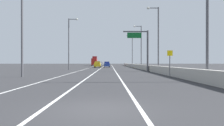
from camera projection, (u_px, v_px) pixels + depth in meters
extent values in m
plane|color=#2D2D30|center=(108.00, 67.00, 71.55)|extent=(320.00, 320.00, 0.00)
cube|color=silver|center=(90.00, 68.00, 62.48)|extent=(0.16, 130.00, 0.00)
cube|color=silver|center=(101.00, 68.00, 62.52)|extent=(0.16, 130.00, 0.00)
cube|color=silver|center=(113.00, 68.00, 62.57)|extent=(0.16, 130.00, 0.00)
cube|color=#B2ADA3|center=(143.00, 67.00, 47.64)|extent=(0.60, 120.00, 1.10)
cylinder|color=#47474C|center=(148.00, 51.00, 38.57)|extent=(0.36, 0.36, 7.50)
cube|color=#47474C|center=(135.00, 32.00, 38.53)|extent=(4.50, 0.20, 0.20)
cube|color=#0C5923|center=(134.00, 35.00, 38.41)|extent=(2.60, 0.10, 1.00)
cylinder|color=#4C4C51|center=(170.00, 67.00, 23.40)|extent=(0.10, 0.10, 2.40)
cube|color=yellow|center=(170.00, 53.00, 23.36)|extent=(0.60, 0.04, 0.60)
cylinder|color=#4C4C51|center=(207.00, 16.00, 17.94)|extent=(0.24, 0.24, 11.28)
cylinder|color=#4C4C51|center=(158.00, 40.00, 36.69)|extent=(0.24, 0.24, 11.28)
cube|color=#4C4C51|center=(153.00, 8.00, 36.65)|extent=(1.80, 0.12, 0.12)
sphere|color=beige|center=(148.00, 8.00, 36.64)|extent=(0.44, 0.44, 0.44)
cylinder|color=#4C4C51|center=(141.00, 47.00, 55.43)|extent=(0.24, 0.24, 11.28)
cube|color=#4C4C51|center=(138.00, 26.00, 55.40)|extent=(1.80, 0.12, 0.12)
sphere|color=beige|center=(134.00, 26.00, 55.39)|extent=(0.44, 0.44, 0.44)
cylinder|color=#4C4C51|center=(132.00, 51.00, 74.17)|extent=(0.24, 0.24, 11.28)
cube|color=#4C4C51|center=(130.00, 35.00, 74.14)|extent=(1.80, 0.12, 0.12)
sphere|color=beige|center=(127.00, 35.00, 74.13)|extent=(0.44, 0.44, 0.44)
cylinder|color=#4C4C51|center=(22.00, 27.00, 23.72)|extent=(0.24, 0.24, 11.28)
cylinder|color=#4C4C51|center=(69.00, 44.00, 46.23)|extent=(0.24, 0.24, 11.28)
cube|color=#4C4C51|center=(73.00, 19.00, 46.21)|extent=(1.80, 0.12, 0.12)
sphere|color=beige|center=(77.00, 19.00, 46.22)|extent=(0.44, 0.44, 0.44)
cube|color=white|center=(101.00, 64.00, 91.60)|extent=(1.95, 4.63, 0.92)
cube|color=#96969E|center=(101.00, 62.00, 91.14)|extent=(1.66, 2.10, 0.60)
cylinder|color=black|center=(99.00, 65.00, 93.40)|extent=(0.24, 0.69, 0.68)
cylinder|color=black|center=(103.00, 65.00, 93.47)|extent=(0.24, 0.69, 0.68)
cylinder|color=black|center=(99.00, 65.00, 89.73)|extent=(0.24, 0.69, 0.68)
cylinder|color=black|center=(103.00, 65.00, 89.80)|extent=(0.24, 0.69, 0.68)
cube|color=gold|center=(98.00, 65.00, 65.84)|extent=(1.87, 4.76, 1.04)
cube|color=olive|center=(97.00, 62.00, 65.36)|extent=(1.64, 2.14, 0.60)
cylinder|color=black|center=(95.00, 66.00, 67.76)|extent=(0.22, 0.68, 0.68)
cylinder|color=black|center=(100.00, 66.00, 67.78)|extent=(0.22, 0.68, 0.68)
cylinder|color=black|center=(94.00, 67.00, 63.90)|extent=(0.22, 0.68, 0.68)
cylinder|color=black|center=(100.00, 67.00, 63.92)|extent=(0.22, 0.68, 0.68)
cube|color=#1E389E|center=(107.00, 65.00, 69.98)|extent=(1.96, 4.46, 0.93)
cube|color=navy|center=(107.00, 62.00, 69.54)|extent=(1.68, 2.03, 0.60)
cylinder|color=black|center=(104.00, 66.00, 71.71)|extent=(0.24, 0.69, 0.68)
cylinder|color=black|center=(109.00, 66.00, 71.77)|extent=(0.24, 0.69, 0.68)
cylinder|color=black|center=(104.00, 66.00, 68.19)|extent=(0.24, 0.69, 0.68)
cylinder|color=black|center=(110.00, 66.00, 68.26)|extent=(0.24, 0.69, 0.68)
cube|color=#A51E19|center=(94.00, 62.00, 98.42)|extent=(2.54, 9.59, 2.87)
cube|color=maroon|center=(95.00, 57.00, 100.51)|extent=(2.14, 2.13, 1.10)
cylinder|color=black|center=(93.00, 65.00, 102.47)|extent=(0.23, 1.00, 1.00)
cylinder|color=black|center=(97.00, 65.00, 102.53)|extent=(0.23, 1.00, 1.00)
cylinder|color=black|center=(91.00, 65.00, 94.32)|extent=(0.23, 1.00, 1.00)
cylinder|color=black|center=(96.00, 65.00, 94.38)|extent=(0.23, 1.00, 1.00)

